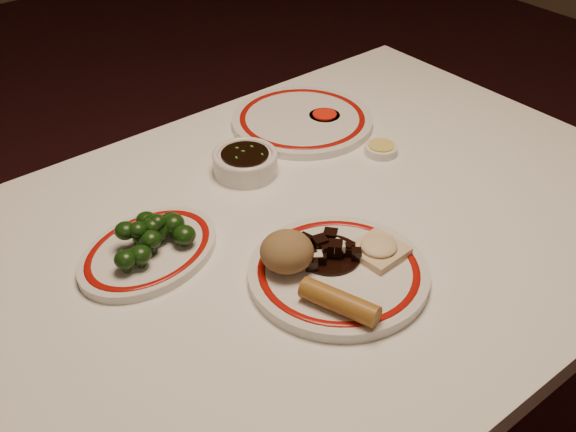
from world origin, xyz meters
The scene contains 12 objects.
dining_table centered at (0.00, 0.00, 0.66)m, with size 1.20×0.90×0.75m.
main_plate centered at (-0.09, -0.13, 0.76)m, with size 0.32×0.32×0.02m.
rice_mound centered at (-0.15, -0.07, 0.80)m, with size 0.08×0.08×0.06m, color olive.
spring_roll centered at (-0.15, -0.19, 0.78)m, with size 0.03×0.03×0.12m, color #9C6926.
fried_wonton centered at (-0.02, -0.14, 0.78)m, with size 0.08×0.08×0.02m.
stirfry_heap centered at (-0.08, -0.09, 0.78)m, with size 0.10×0.10×0.03m.
broccoli_plate centered at (-0.29, 0.10, 0.76)m, with size 0.28×0.26×0.02m.
broccoli_pile centered at (-0.28, 0.10, 0.79)m, with size 0.14×0.10×0.05m.
soy_bowl centered at (-0.02, 0.20, 0.77)m, with size 0.12×0.12×0.04m.
sweet_sour_dish centered at (0.22, 0.25, 0.76)m, with size 0.06×0.06×0.02m.
mustard_dish centered at (0.22, 0.09, 0.76)m, with size 0.06×0.06×0.02m.
far_plate centered at (0.18, 0.27, 0.76)m, with size 0.34×0.34×0.02m.
Camera 1 is at (-0.68, -0.72, 1.47)m, focal length 45.00 mm.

